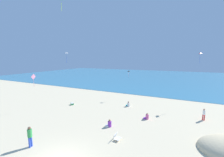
{
  "coord_description": "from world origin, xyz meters",
  "views": [
    {
      "loc": [
        6.97,
        -6.02,
        7.1
      ],
      "look_at": [
        0.0,
        8.67,
        4.8
      ],
      "focal_mm": 22.73,
      "sensor_mm": 36.0,
      "label": 1
    }
  ],
  "objects": [
    {
      "name": "cooler_box",
      "position": [
        -7.68,
        10.46,
        0.15
      ],
      "size": [
        0.65,
        0.58,
        0.29
      ],
      "rotation": [
        0.0,
        0.0,
        2.61
      ],
      "color": "#339956",
      "rests_on": "ground_plane"
    },
    {
      "name": "person_3",
      "position": [
        -3.53,
        0.73,
        1.0
      ],
      "size": [
        0.4,
        0.4,
        1.73
      ],
      "rotation": [
        0.0,
        0.0,
        0.19
      ],
      "color": "blue",
      "rests_on": "ground_plane"
    },
    {
      "name": "kite_white",
      "position": [
        -8.34,
        10.39,
        7.96
      ],
      "size": [
        0.65,
        0.49,
        1.62
      ],
      "rotation": [
        0.0,
        0.0,
        0.03
      ],
      "color": "white"
    },
    {
      "name": "person_4",
      "position": [
        0.69,
        6.53,
        0.3
      ],
      "size": [
        0.72,
        0.58,
        0.81
      ],
      "rotation": [
        0.0,
        0.0,
        3.58
      ],
      "color": "purple",
      "rests_on": "ground_plane"
    },
    {
      "name": "kite_red",
      "position": [
        9.67,
        18.8,
        7.87
      ],
      "size": [
        0.49,
        0.61,
        1.62
      ],
      "rotation": [
        0.0,
        0.0,
        4.55
      ],
      "color": "red"
    },
    {
      "name": "person_6",
      "position": [
        3.86,
        10.13,
        0.28
      ],
      "size": [
        0.65,
        0.43,
        0.76
      ],
      "rotation": [
        0.0,
        0.0,
        3.33
      ],
      "color": "#D8599E",
      "rests_on": "ground_plane"
    },
    {
      "name": "person_0",
      "position": [
        9.87,
        12.65,
        0.79
      ],
      "size": [
        0.33,
        0.33,
        1.37
      ],
      "rotation": [
        0.0,
        0.0,
        1.32
      ],
      "color": "red",
      "rests_on": "ground_plane"
    },
    {
      "name": "beach_chair_far_right",
      "position": [
        2.34,
        4.61,
        0.27
      ],
      "size": [
        0.61,
        0.62,
        0.6
      ],
      "rotation": [
        0.0,
        0.0,
        6.24
      ],
      "color": "white",
      "rests_on": "ground_plane"
    },
    {
      "name": "kite_pink",
      "position": [
        -8.28,
        4.79,
        4.95
      ],
      "size": [
        0.14,
        0.67,
        1.52
      ],
      "rotation": [
        0.0,
        0.0,
        4.73
      ],
      "color": "pink"
    },
    {
      "name": "person_5",
      "position": [
        0.41,
        13.49,
        0.29
      ],
      "size": [
        0.69,
        0.59,
        0.77
      ],
      "rotation": [
        0.0,
        0.0,
        2.61
      ],
      "color": "white",
      "rests_on": "ground_plane"
    },
    {
      "name": "ocean_water",
      "position": [
        0.0,
        50.53,
        0.03
      ],
      "size": [
        120.0,
        60.0,
        0.05
      ],
      "primitive_type": "cube",
      "color": "teal",
      "rests_on": "ground_plane"
    },
    {
      "name": "ground_plane",
      "position": [
        0.0,
        10.0,
        0.0
      ],
      "size": [
        120.0,
        120.0,
        0.0
      ],
      "primitive_type": "plane",
      "color": "beige"
    },
    {
      "name": "kite_black",
      "position": [
        -1.02,
        17.77,
        4.88
      ],
      "size": [
        0.53,
        0.56,
        1.17
      ],
      "rotation": [
        0.0,
        0.0,
        4.13
      ],
      "color": "black"
    }
  ]
}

